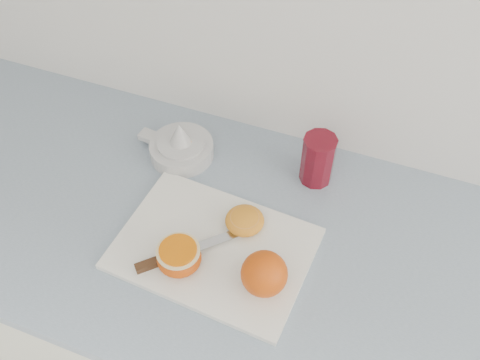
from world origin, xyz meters
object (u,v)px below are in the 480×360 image
at_px(counter, 257,337).
at_px(half_orange, 179,257).
at_px(cutting_board, 214,248).
at_px(citrus_juicer, 181,147).
at_px(red_tumbler, 318,161).

distance_m(counter, half_orange, 0.51).
bearing_deg(half_orange, counter, 42.72).
height_order(cutting_board, citrus_juicer, citrus_juicer).
bearing_deg(half_orange, red_tumbler, 60.44).
distance_m(cutting_board, half_orange, 0.08).
height_order(cutting_board, half_orange, half_orange).
distance_m(counter, red_tumbler, 0.54).
distance_m(cutting_board, red_tumbler, 0.29).
xyz_separation_m(counter, cutting_board, (-0.08, -0.05, 0.45)).
relative_size(citrus_juicer, red_tumbler, 1.55).
relative_size(cutting_board, citrus_juicer, 2.02).
height_order(counter, citrus_juicer, citrus_juicer).
xyz_separation_m(half_orange, red_tumbler, (0.17, 0.31, 0.02)).
xyz_separation_m(citrus_juicer, red_tumbler, (0.30, 0.04, 0.03)).
bearing_deg(citrus_juicer, half_orange, -65.26).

